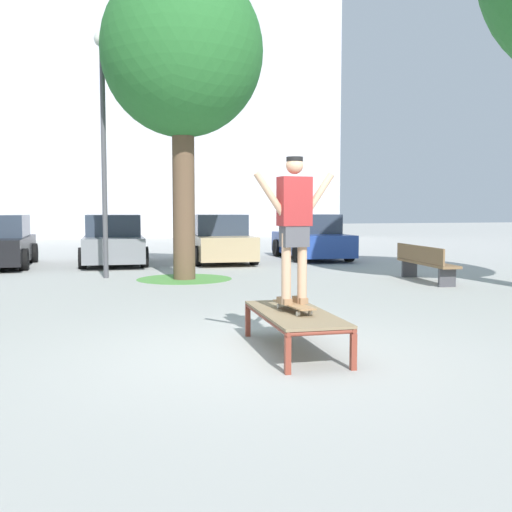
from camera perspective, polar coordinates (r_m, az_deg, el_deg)
ground_plane at (r=6.87m, az=0.33°, el=-9.35°), size 120.00×120.00×0.00m
building_facade at (r=37.13m, az=-17.64°, el=13.59°), size 32.89×4.00×15.37m
skate_box at (r=6.90m, az=3.72°, el=-5.78°), size 0.89×1.95×0.46m
skateboard at (r=6.90m, az=3.68°, el=-4.75°), size 0.24×0.81×0.09m
skater at (r=6.81m, az=3.72°, el=3.55°), size 1.00×0.30×1.69m
tree_mid_back at (r=14.57m, az=-7.11°, el=18.74°), size 3.75×3.75×7.27m
grass_patch_mid_back at (r=14.21m, az=-6.90°, el=-2.20°), size 2.26×2.26×0.01m
car_grey at (r=18.52m, az=-13.58°, el=1.38°), size 2.11×4.30×1.50m
car_tan at (r=18.85m, az=-3.61°, el=1.54°), size 2.17×4.32×1.50m
car_blue at (r=20.08m, az=5.30°, el=1.71°), size 2.18×4.33×1.50m
park_bench at (r=14.09m, az=15.94°, el=-0.58°), size 0.76×2.44×0.83m
light_post at (r=14.87m, az=-14.51°, el=12.75°), size 0.36×0.36×5.83m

